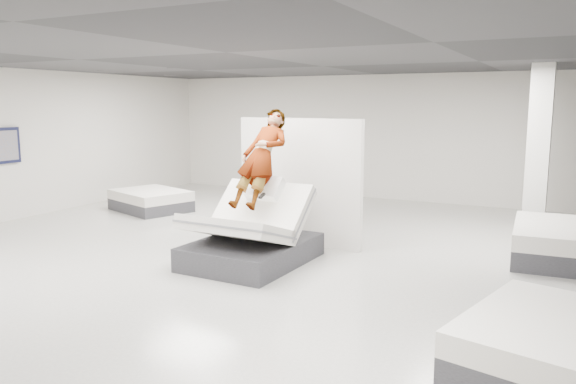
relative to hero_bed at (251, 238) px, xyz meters
The scene contains 9 objects.
room 1.24m from the hero_bed, 135.37° to the right, with size 14.00×14.04×3.20m.
hero_bed is the anchor object (origin of this frame).
person 0.97m from the hero_bed, 88.37° to the left, with size 0.66×0.43×1.80m, color slate.
remote 0.71m from the hero_bed, ahead, with size 0.05×0.14×0.03m, color black.
divider_panel 1.66m from the hero_bed, 86.80° to the left, with size 2.44×0.11×2.21m, color silver.
flat_bed_right_far 4.98m from the hero_bed, 28.88° to the left, with size 1.65×2.14×0.56m.
flat_bed_right_near 4.72m from the hero_bed, 23.15° to the right, with size 1.83×2.19×0.52m.
flat_bed_left_far 5.08m from the hero_bed, 148.25° to the left, with size 2.04×1.78×0.47m.
column 5.81m from the hero_bed, 48.59° to the left, with size 0.40×0.40×3.20m, color white.
Camera 1 is at (4.63, -7.04, 2.47)m, focal length 35.00 mm.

